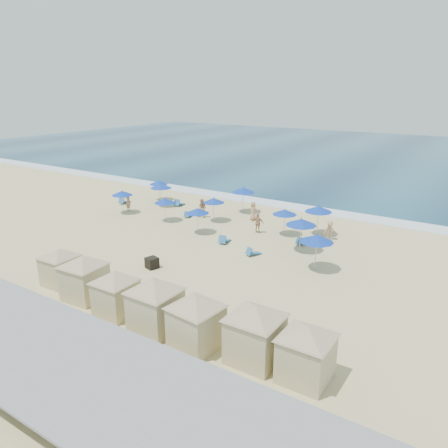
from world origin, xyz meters
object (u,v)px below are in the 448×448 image
at_px(cabana_2, 115,289).
at_px(umbrella_6, 197,211).
at_px(umbrella_10, 317,238).
at_px(beachgoer_2, 258,223).
at_px(umbrella_7, 285,212).
at_px(beachgoer_3, 330,231).
at_px(umbrella_2, 159,182).
at_px(beachgoer_4, 253,211).
at_px(cabana_3, 155,299).
at_px(umbrella_0, 161,186).
at_px(umbrella_8, 318,209).
at_px(cabana_6, 307,347).
at_px(umbrella_5, 214,200).
at_px(cabana_0, 60,263).
at_px(cabana_4, 196,316).
at_px(trash_bin, 152,263).
at_px(umbrella_3, 165,201).
at_px(beachgoer_1, 202,208).
at_px(cabana_5, 255,327).
at_px(umbrella_1, 122,193).
at_px(umbrella_4, 243,190).
at_px(beachgoer_0, 128,202).

bearing_deg(cabana_2, umbrella_6, 108.54).
bearing_deg(umbrella_10, beachgoer_2, 146.09).
xyz_separation_m(umbrella_7, beachgoer_3, (3.56, 0.92, -1.20)).
bearing_deg(umbrella_2, beachgoer_4, -3.96).
relative_size(cabana_3, umbrella_0, 1.91).
height_order(umbrella_2, umbrella_8, umbrella_8).
height_order(cabana_6, beachgoer_4, cabana_6).
bearing_deg(beachgoer_4, umbrella_5, 90.53).
bearing_deg(umbrella_6, cabana_0, -95.21).
distance_m(cabana_4, beachgoer_4, 20.78).
distance_m(umbrella_5, umbrella_8, 9.42).
height_order(trash_bin, beachgoer_4, beachgoer_4).
distance_m(umbrella_3, umbrella_5, 4.41).
bearing_deg(cabana_0, umbrella_0, 112.07).
bearing_deg(beachgoer_4, beachgoer_1, 75.50).
bearing_deg(cabana_6, umbrella_2, 142.36).
height_order(umbrella_3, umbrella_8, umbrella_8).
relative_size(cabana_3, beachgoer_1, 2.62).
height_order(cabana_3, umbrella_5, cabana_3).
relative_size(cabana_5, umbrella_7, 2.06).
height_order(umbrella_1, beachgoer_4, umbrella_1).
bearing_deg(cabana_6, cabana_3, -176.59).
xyz_separation_m(trash_bin, umbrella_8, (6.70, 12.67, 1.85)).
height_order(umbrella_0, umbrella_4, umbrella_4).
bearing_deg(umbrella_2, beachgoer_1, -19.69).
relative_size(umbrella_5, umbrella_10, 0.88).
xyz_separation_m(umbrella_7, beachgoer_2, (-2.07, -0.68, -1.13)).
xyz_separation_m(umbrella_5, beachgoer_1, (-1.53, 0.33, -1.07)).
distance_m(cabana_5, umbrella_4, 24.03).
distance_m(umbrella_3, beachgoer_0, 5.44).
distance_m(umbrella_2, umbrella_5, 9.83).
xyz_separation_m(beachgoer_2, beachgoer_4, (-2.16, 2.95, 0.02)).
bearing_deg(umbrella_0, umbrella_10, -19.14).
height_order(cabana_4, umbrella_5, cabana_4).
bearing_deg(cabana_2, umbrella_4, 102.37).
height_order(umbrella_2, beachgoer_4, umbrella_2).
bearing_deg(cabana_6, cabana_0, 179.07).
height_order(cabana_5, beachgoer_0, cabana_5).
bearing_deg(umbrella_8, umbrella_10, -69.14).
bearing_deg(cabana_6, beachgoer_1, 136.30).
xyz_separation_m(cabana_6, umbrella_1, (-24.79, 13.74, 0.43)).
bearing_deg(umbrella_2, cabana_2, -53.81).
relative_size(cabana_0, umbrella_4, 1.57).
xyz_separation_m(trash_bin, beachgoer_0, (-11.62, 9.37, 0.53)).
relative_size(cabana_2, cabana_4, 0.93).
bearing_deg(beachgoer_2, cabana_4, 99.94).
bearing_deg(beachgoer_3, cabana_4, -139.91).
xyz_separation_m(umbrella_6, umbrella_7, (6.22, 3.53, 0.03)).
relative_size(beachgoer_0, beachgoer_2, 1.06).
bearing_deg(umbrella_7, cabana_6, -61.41).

